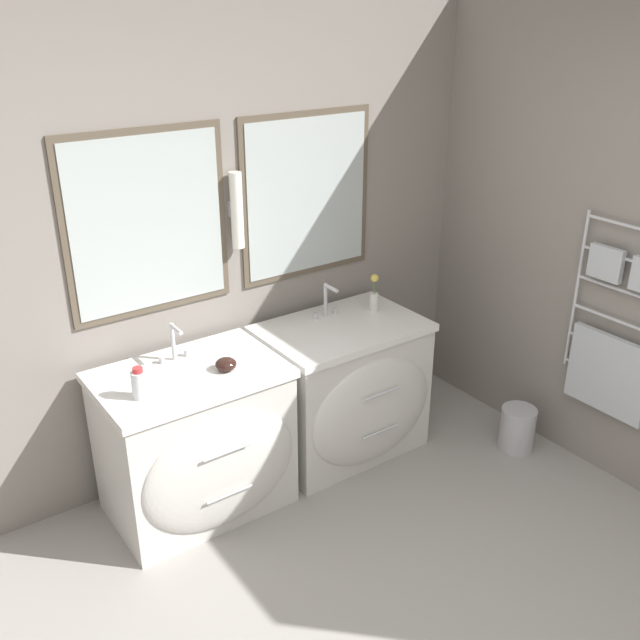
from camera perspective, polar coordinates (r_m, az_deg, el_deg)
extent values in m
cube|color=gray|center=(3.79, -12.33, 5.07)|extent=(5.54, 0.06, 2.60)
cube|color=brown|center=(3.67, -13.64, 7.51)|extent=(0.86, 0.01, 0.94)
cube|color=#B2BCBA|center=(3.66, -13.58, 7.47)|extent=(0.79, 0.01, 0.87)
cube|color=brown|center=(4.10, -1.06, 9.93)|extent=(0.86, 0.01, 0.94)
cube|color=#B2BCBA|center=(4.09, -0.97, 9.90)|extent=(0.79, 0.01, 0.87)
cylinder|color=white|center=(3.82, -6.68, 8.69)|extent=(0.07, 0.07, 0.41)
cube|color=silver|center=(3.86, -7.00, 8.83)|extent=(0.05, 0.02, 0.08)
cube|color=gray|center=(4.13, 22.24, 5.36)|extent=(0.06, 4.36, 2.60)
cylinder|color=silver|center=(4.22, 19.84, 2.24)|extent=(0.02, 0.02, 0.92)
cylinder|color=silver|center=(3.95, 24.03, 6.72)|extent=(0.02, 0.57, 0.02)
cylinder|color=silver|center=(4.00, 23.61, 4.38)|extent=(0.02, 0.57, 0.02)
cylinder|color=silver|center=(4.05, 23.21, 2.10)|extent=(0.02, 0.57, 0.02)
cylinder|color=silver|center=(4.11, 22.83, -0.12)|extent=(0.02, 0.57, 0.02)
cylinder|color=silver|center=(4.18, 22.45, -2.27)|extent=(0.02, 0.57, 0.02)
cylinder|color=silver|center=(4.26, 22.08, -4.34)|extent=(0.02, 0.57, 0.02)
cube|color=#B7BCC1|center=(4.23, 22.02, -4.02)|extent=(0.04, 0.48, 0.45)
cube|color=#B7BCC1|center=(4.06, 21.90, 4.24)|extent=(0.04, 0.19, 0.18)
cube|color=silver|center=(3.85, -9.99, -9.71)|extent=(0.90, 0.59, 0.77)
ellipsoid|color=silver|center=(3.62, -7.89, -11.90)|extent=(0.83, 0.13, 0.65)
cube|color=white|center=(3.64, -10.45, -4.38)|extent=(0.93, 0.62, 0.04)
ellipsoid|color=white|center=(3.62, -10.22, -4.92)|extent=(0.45, 0.39, 0.09)
cylinder|color=silver|center=(3.48, -7.45, -10.46)|extent=(0.25, 0.01, 0.01)
cylinder|color=silver|center=(3.63, -7.23, -13.67)|extent=(0.25, 0.01, 0.01)
cube|color=silver|center=(4.26, 1.70, -5.67)|extent=(0.90, 0.59, 0.77)
ellipsoid|color=silver|center=(4.06, 4.21, -7.35)|extent=(0.83, 0.13, 0.65)
cube|color=white|center=(4.07, 1.77, -0.70)|extent=(0.93, 0.62, 0.04)
ellipsoid|color=white|center=(4.06, 2.01, -1.17)|extent=(0.45, 0.39, 0.09)
cylinder|color=silver|center=(3.93, 4.97, -5.90)|extent=(0.25, 0.01, 0.01)
cylinder|color=silver|center=(4.06, 4.85, -8.91)|extent=(0.25, 0.01, 0.01)
cylinder|color=silver|center=(3.71, -11.68, -1.71)|extent=(0.02, 0.02, 0.20)
cylinder|color=silver|center=(3.63, -11.43, -0.73)|extent=(0.02, 0.11, 0.02)
cylinder|color=silver|center=(3.73, -12.54, -3.14)|extent=(0.03, 0.03, 0.04)
cylinder|color=silver|center=(3.78, -10.61, -2.60)|extent=(0.03, 0.03, 0.04)
cylinder|color=silver|center=(4.14, 0.44, 1.62)|extent=(0.02, 0.02, 0.20)
cylinder|color=silver|center=(4.07, 0.91, 2.56)|extent=(0.02, 0.11, 0.02)
cylinder|color=silver|center=(4.14, -0.35, 0.33)|extent=(0.03, 0.03, 0.04)
cylinder|color=silver|center=(4.21, 1.21, 0.77)|extent=(0.03, 0.03, 0.04)
cylinder|color=silver|center=(3.42, -14.26, -5.07)|extent=(0.07, 0.07, 0.13)
cylinder|color=red|center=(3.38, -14.39, -3.90)|extent=(0.05, 0.05, 0.02)
ellipsoid|color=black|center=(3.60, -7.54, -3.53)|extent=(0.11, 0.11, 0.06)
cylinder|color=silver|center=(4.25, 4.33, 1.47)|extent=(0.05, 0.05, 0.11)
cylinder|color=#477238|center=(4.22, 4.37, 2.75)|extent=(0.01, 0.01, 0.10)
sphere|color=#E5BF47|center=(4.20, 4.39, 3.37)|extent=(0.05, 0.05, 0.05)
cylinder|color=#B7B7BC|center=(4.53, 15.51, -8.35)|extent=(0.21, 0.21, 0.27)
torus|color=#B7B7BC|center=(4.46, 15.69, -6.95)|extent=(0.21, 0.21, 0.01)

